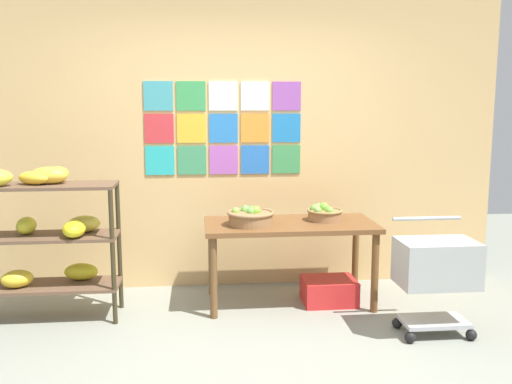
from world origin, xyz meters
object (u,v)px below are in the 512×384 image
(banana_shelf_unit, at_px, (48,226))
(shopping_cart, at_px, (436,268))
(fruit_basket_back_left, at_px, (324,213))
(fruit_basket_right, at_px, (251,217))
(display_table, at_px, (290,233))
(produce_crate_under_table, at_px, (329,291))

(banana_shelf_unit, xyz_separation_m, shopping_cart, (2.89, -0.62, -0.24))
(fruit_basket_back_left, height_order, shopping_cart, fruit_basket_back_left)
(fruit_basket_right, distance_m, fruit_basket_back_left, 0.66)
(banana_shelf_unit, bearing_deg, display_table, 4.42)
(shopping_cart, bearing_deg, fruit_basket_right, 159.80)
(shopping_cart, bearing_deg, produce_crate_under_table, 138.53)
(display_table, relative_size, produce_crate_under_table, 3.20)
(fruit_basket_back_left, relative_size, shopping_cart, 0.36)
(banana_shelf_unit, bearing_deg, fruit_basket_back_left, 5.48)
(fruit_basket_right, height_order, shopping_cart, fruit_basket_right)
(banana_shelf_unit, distance_m, produce_crate_under_table, 2.36)
(display_table, distance_m, produce_crate_under_table, 0.61)
(fruit_basket_back_left, xyz_separation_m, shopping_cart, (0.65, -0.83, -0.26))
(produce_crate_under_table, bearing_deg, display_table, 173.26)
(display_table, bearing_deg, fruit_basket_back_left, 12.15)
(banana_shelf_unit, height_order, fruit_basket_right, banana_shelf_unit)
(display_table, xyz_separation_m, produce_crate_under_table, (0.34, -0.04, -0.51))
(display_table, xyz_separation_m, shopping_cart, (0.95, -0.77, -0.11))
(produce_crate_under_table, bearing_deg, banana_shelf_unit, -177.23)
(banana_shelf_unit, height_order, shopping_cart, banana_shelf_unit)
(display_table, relative_size, fruit_basket_right, 3.67)
(banana_shelf_unit, bearing_deg, fruit_basket_right, 2.89)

